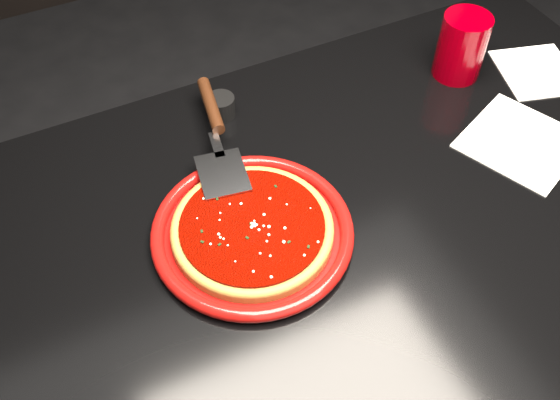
{
  "coord_description": "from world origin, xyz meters",
  "views": [
    {
      "loc": [
        -0.38,
        -0.48,
        1.5
      ],
      "look_at": [
        -0.12,
        0.06,
        0.77
      ],
      "focal_mm": 40.0,
      "sensor_mm": 36.0,
      "label": 1
    }
  ],
  "objects_px": {
    "pizza_server": "(217,135)",
    "cup": "(462,46)",
    "table": "(347,328)",
    "plate": "(252,232)",
    "ramekin": "(221,106)"
  },
  "relations": [
    {
      "from": "plate",
      "to": "pizza_server",
      "type": "relative_size",
      "value": 0.97
    },
    {
      "from": "pizza_server",
      "to": "cup",
      "type": "distance_m",
      "value": 0.48
    },
    {
      "from": "table",
      "to": "cup",
      "type": "height_order",
      "value": "cup"
    },
    {
      "from": "plate",
      "to": "ramekin",
      "type": "distance_m",
      "value": 0.27
    },
    {
      "from": "table",
      "to": "ramekin",
      "type": "relative_size",
      "value": 24.58
    },
    {
      "from": "table",
      "to": "pizza_server",
      "type": "distance_m",
      "value": 0.49
    },
    {
      "from": "cup",
      "to": "ramekin",
      "type": "distance_m",
      "value": 0.45
    },
    {
      "from": "plate",
      "to": "ramekin",
      "type": "bearing_deg",
      "value": 77.01
    },
    {
      "from": "plate",
      "to": "table",
      "type": "bearing_deg",
      "value": -10.97
    },
    {
      "from": "table",
      "to": "plate",
      "type": "xyz_separation_m",
      "value": [
        -0.18,
        0.03,
        0.39
      ]
    },
    {
      "from": "pizza_server",
      "to": "cup",
      "type": "bearing_deg",
      "value": 9.31
    },
    {
      "from": "cup",
      "to": "ramekin",
      "type": "bearing_deg",
      "value": 168.75
    },
    {
      "from": "plate",
      "to": "cup",
      "type": "height_order",
      "value": "cup"
    },
    {
      "from": "table",
      "to": "cup",
      "type": "relative_size",
      "value": 9.98
    },
    {
      "from": "plate",
      "to": "pizza_server",
      "type": "bearing_deg",
      "value": 83.16
    }
  ]
}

